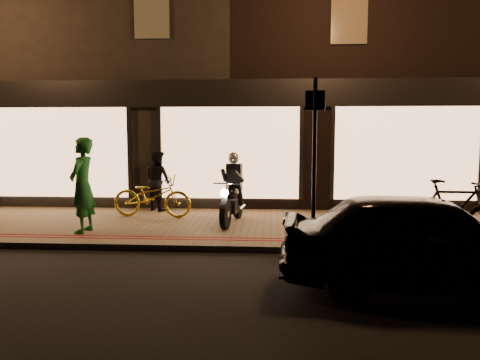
% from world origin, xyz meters
% --- Properties ---
extents(ground, '(90.00, 90.00, 0.00)m').
position_xyz_m(ground, '(0.00, 0.00, 0.00)').
color(ground, black).
rests_on(ground, ground).
extents(sidewalk, '(50.00, 4.00, 0.12)m').
position_xyz_m(sidewalk, '(0.00, 2.00, 0.06)').
color(sidewalk, '#746347').
rests_on(sidewalk, ground).
extents(kerb_stone, '(50.00, 0.14, 0.12)m').
position_xyz_m(kerb_stone, '(0.00, 0.05, 0.06)').
color(kerb_stone, '#59544C').
rests_on(kerb_stone, ground).
extents(red_kerb_lines, '(50.00, 0.26, 0.01)m').
position_xyz_m(red_kerb_lines, '(0.00, 0.55, 0.12)').
color(red_kerb_lines, maroon).
rests_on(red_kerb_lines, sidewalk).
extents(building_row, '(48.00, 10.11, 8.50)m').
position_xyz_m(building_row, '(-0.00, 8.99, 4.25)').
color(building_row, black).
rests_on(building_row, ground).
extents(motorcycle, '(0.64, 1.94, 1.59)m').
position_xyz_m(motorcycle, '(0.22, 2.13, 0.73)').
color(motorcycle, black).
rests_on(motorcycle, sidewalk).
extents(sign_post, '(0.35, 0.11, 3.00)m').
position_xyz_m(sign_post, '(1.85, 0.25, 1.80)').
color(sign_post, black).
rests_on(sign_post, sidewalk).
extents(bicycle_gold, '(1.99, 0.87, 1.01)m').
position_xyz_m(bicycle_gold, '(-1.76, 2.70, 0.63)').
color(bicycle_gold, gold).
rests_on(bicycle_gold, sidewalk).
extents(bicycle_dark, '(1.99, 0.63, 1.18)m').
position_xyz_m(bicycle_dark, '(4.41, 0.46, 0.71)').
color(bicycle_dark, black).
rests_on(bicycle_dark, sidewalk).
extents(person_green, '(0.50, 0.73, 1.94)m').
position_xyz_m(person_green, '(-2.73, 0.95, 1.09)').
color(person_green, '#1D6D2F').
rests_on(person_green, sidewalk).
extents(person_dark, '(0.96, 0.94, 1.57)m').
position_xyz_m(person_dark, '(-1.86, 3.67, 0.90)').
color(person_dark, black).
rests_on(person_dark, sidewalk).
extents(parked_car, '(4.11, 1.87, 1.37)m').
position_xyz_m(parked_car, '(3.21, -1.75, 0.68)').
color(parked_car, black).
rests_on(parked_car, ground).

